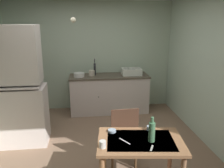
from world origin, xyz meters
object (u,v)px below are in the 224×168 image
hutch_cabinet (13,91)px  mug_dark (103,144)px  hand_pump (95,68)px  serving_bowl_wide (112,131)px  glass_bottle (152,131)px  sink_basin (131,72)px  mixing_bowl_counter (79,75)px  chair_far_side (123,137)px  dining_table (140,149)px

hutch_cabinet → mug_dark: size_ratio=24.88×
hand_pump → serving_bowl_wide: hand_pump is taller
mug_dark → glass_bottle: bearing=7.1°
hand_pump → serving_bowl_wide: 2.60m
hutch_cabinet → serving_bowl_wide: size_ratio=20.04×
sink_basin → serving_bowl_wide: (-0.77, -2.54, -0.19)m
hutch_cabinet → mixing_bowl_counter: size_ratio=8.60×
chair_far_side → mug_dark: chair_far_side is taller
hand_pump → mug_dark: 2.96m
dining_table → serving_bowl_wide: size_ratio=10.57×
hand_pump → dining_table: size_ratio=0.36×
hand_pump → chair_far_side: size_ratio=0.40×
dining_table → serving_bowl_wide: (-0.31, 0.24, 0.13)m
glass_bottle → mug_dark: bearing=-172.9°
hutch_cabinet → hand_pump: size_ratio=5.26×
hand_pump → serving_bowl_wide: (0.08, -2.59, -0.28)m
sink_basin → chair_far_side: sink_basin is taller
chair_far_side → glass_bottle: bearing=-69.0°
mixing_bowl_counter → mug_dark: size_ratio=2.89×
hutch_cabinet → glass_bottle: (1.97, -1.55, -0.08)m
mixing_bowl_counter → glass_bottle: size_ratio=0.78×
mixing_bowl_counter → chair_far_side: bearing=-73.6°
mixing_bowl_counter → hand_pump: bearing=14.9°
dining_table → chair_far_side: chair_far_side is taller
mixing_bowl_counter → dining_table: (0.75, -2.73, -0.29)m
chair_far_side → dining_table: bearing=-78.6°
hutch_cabinet → chair_far_side: bearing=-28.7°
chair_far_side → mug_dark: (-0.35, -0.67, 0.29)m
chair_far_side → hand_pump: bearing=97.1°
serving_bowl_wide → glass_bottle: (0.43, -0.29, 0.11)m
sink_basin → chair_far_side: size_ratio=0.45×
hutch_cabinet → mixing_bowl_counter: hutch_cabinet is taller
serving_bowl_wide → hutch_cabinet: bearing=140.6°
hand_pump → mixing_bowl_counter: hand_pump is taller
sink_basin → mug_dark: (-0.92, -2.90, -0.17)m
mixing_bowl_counter → serving_bowl_wide: size_ratio=2.33×
mixing_bowl_counter → mug_dark: 2.87m
hutch_cabinet → sink_basin: (2.31, 1.27, -0.00)m
hutch_cabinet → dining_table: (1.85, -1.51, -0.33)m
hutch_cabinet → chair_far_side: 2.03m
glass_bottle → sink_basin: bearing=83.2°
hand_pump → mixing_bowl_counter: (-0.36, -0.10, -0.12)m
hutch_cabinet → glass_bottle: bearing=-38.3°
mixing_bowl_counter → mug_dark: bearing=-84.1°
dining_table → mug_dark: size_ratio=13.13×
hutch_cabinet → sink_basin: size_ratio=4.66×
hutch_cabinet → dining_table: 2.41m
hand_pump → serving_bowl_wide: bearing=-88.1°
hand_pump → mug_dark: (-0.07, -2.94, -0.26)m
mug_dark → sink_basin: bearing=72.5°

